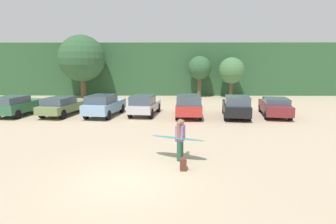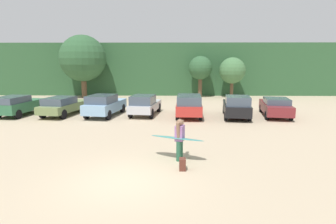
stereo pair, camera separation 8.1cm
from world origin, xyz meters
name	(u,v)px [view 1 (the left image)]	position (x,y,z in m)	size (l,w,h in m)	color
ground_plane	(124,181)	(0.00, 0.00, 0.00)	(120.00, 120.00, 0.00)	tan
hillside_ridge	(159,68)	(0.00, 30.90, 3.08)	(108.00, 12.00, 6.15)	#2D5633
tree_center	(82,58)	(-8.19, 22.99, 4.33)	(5.09, 5.09, 6.89)	brown
tree_right	(200,68)	(4.82, 23.57, 3.25)	(2.63, 2.63, 4.62)	brown
tree_left	(231,71)	(8.30, 23.10, 3.00)	(2.89, 2.89, 4.46)	brown
parked_car_forest_green	(17,105)	(-9.86, 11.92, 0.82)	(2.32, 4.23, 1.52)	#2D6642
parked_car_olive_green	(63,105)	(-6.55, 12.20, 0.76)	(2.60, 4.99, 1.42)	#6B7F4C
parked_car_sky_blue	(104,105)	(-3.35, 11.89, 0.84)	(2.53, 4.67, 1.62)	#84ADD1
parked_car_silver	(144,105)	(-0.40, 12.27, 0.81)	(2.29, 4.43, 1.56)	silver
parked_car_red	(189,105)	(2.90, 11.64, 0.88)	(2.03, 4.62, 1.65)	#B72D28
parked_car_black	(236,106)	(6.31, 11.39, 0.82)	(2.33, 4.57, 1.65)	black
parked_car_maroon	(275,106)	(9.32, 12.01, 0.73)	(2.53, 4.89, 1.38)	maroon
person_adult	(180,137)	(1.99, 2.22, 0.97)	(0.43, 0.80, 1.72)	#26593F
surfboard_teal	(177,138)	(1.87, 2.30, 0.91)	(2.41, 1.51, 0.20)	teal
backpack_dropped	(183,164)	(2.07, 1.08, 0.22)	(0.24, 0.34, 0.45)	#592D23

